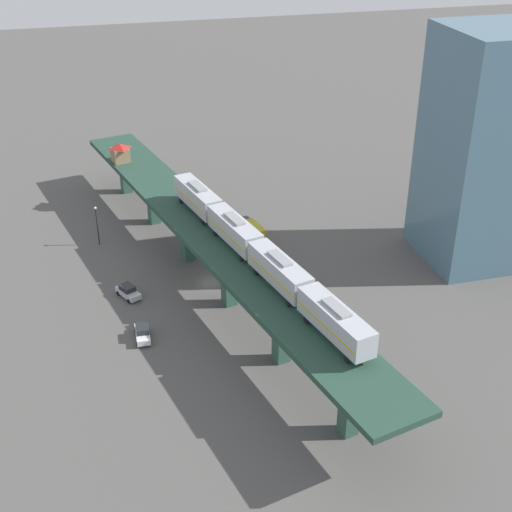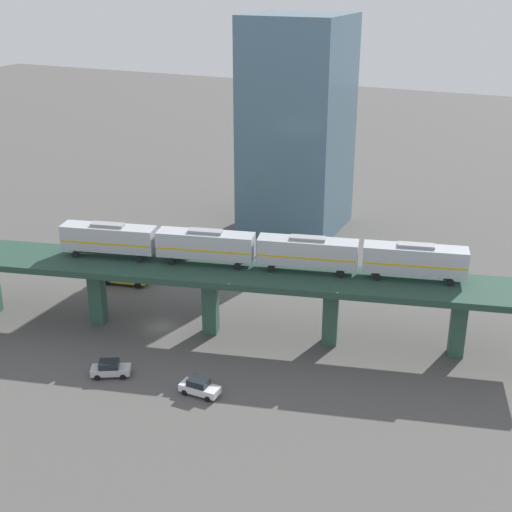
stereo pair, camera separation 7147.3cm
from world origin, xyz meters
TOP-DOWN VIEW (x-y plane):
  - ground_plane at (0.00, 0.00)m, footprint 400.00×400.00m
  - elevated_viaduct at (0.05, -0.19)m, footprint 29.41×91.45m
  - subway_train at (-4.14, 11.38)m, footprint 14.22×49.10m
  - signal_hut at (9.83, -31.05)m, footprint 3.88×3.88m
  - street_car_silver at (12.47, 0.82)m, footprint 3.62×4.74m
  - street_car_white at (11.66, 11.79)m, footprint 2.04×4.44m
  - delivery_truck at (-9.34, -11.90)m, footprint 3.68×7.51m
  - street_lamp at (15.49, -16.78)m, footprint 0.44×0.44m
  - office_tower at (-42.65, 1.66)m, footprint 16.00×16.00m

SIDE VIEW (x-z plane):
  - ground_plane at x=0.00m, z-range 0.00..0.00m
  - street_car_silver at x=12.47m, z-range -0.01..1.88m
  - street_car_white at x=11.66m, z-range -0.01..1.88m
  - delivery_truck at x=-9.34m, z-range 0.16..3.36m
  - street_lamp at x=15.49m, z-range 0.64..7.58m
  - elevated_viaduct at x=0.05m, z-range 3.10..11.84m
  - signal_hut at x=9.83m, z-range 8.84..12.24m
  - subway_train at x=-4.14m, z-range 9.06..13.51m
  - office_tower at x=-42.65m, z-range 0.00..36.00m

